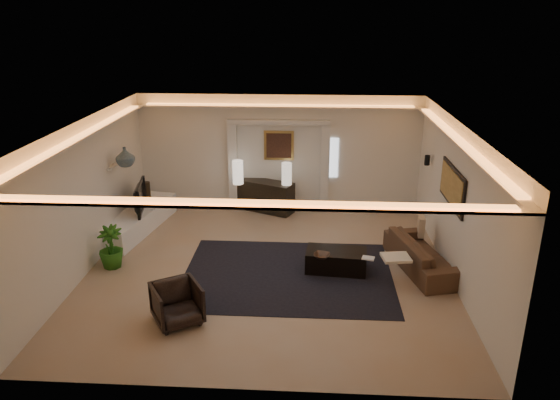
# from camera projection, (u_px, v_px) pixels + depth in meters

# --- Properties ---
(floor) EXTENTS (7.00, 7.00, 0.00)m
(floor) POSITION_uv_depth(u_px,v_px,m) (268.00, 270.00, 10.43)
(floor) COLOR tan
(floor) RESTS_ON ground
(ceiling) EXTENTS (7.00, 7.00, 0.00)m
(ceiling) POSITION_uv_depth(u_px,v_px,m) (267.00, 124.00, 9.45)
(ceiling) COLOR white
(ceiling) RESTS_ON ground
(wall_back) EXTENTS (7.00, 0.00, 7.00)m
(wall_back) POSITION_uv_depth(u_px,v_px,m) (279.00, 153.00, 13.23)
(wall_back) COLOR white
(wall_back) RESTS_ON ground
(wall_front) EXTENTS (7.00, 0.00, 7.00)m
(wall_front) POSITION_uv_depth(u_px,v_px,m) (245.00, 295.00, 6.66)
(wall_front) COLOR white
(wall_front) RESTS_ON ground
(wall_left) EXTENTS (0.00, 7.00, 7.00)m
(wall_left) POSITION_uv_depth(u_px,v_px,m) (86.00, 197.00, 10.14)
(wall_left) COLOR white
(wall_left) RESTS_ON ground
(wall_right) EXTENTS (0.00, 7.00, 7.00)m
(wall_right) POSITION_uv_depth(u_px,v_px,m) (457.00, 204.00, 9.74)
(wall_right) COLOR white
(wall_right) RESTS_ON ground
(cove_soffit) EXTENTS (7.00, 7.00, 0.04)m
(cove_soffit) POSITION_uv_depth(u_px,v_px,m) (267.00, 140.00, 9.54)
(cove_soffit) COLOR silver
(cove_soffit) RESTS_ON ceiling
(daylight_slit) EXTENTS (0.25, 0.03, 1.00)m
(daylight_slit) POSITION_uv_depth(u_px,v_px,m) (333.00, 158.00, 13.17)
(daylight_slit) COLOR white
(daylight_slit) RESTS_ON wall_back
(area_rug) EXTENTS (4.00, 3.00, 0.01)m
(area_rug) POSITION_uv_depth(u_px,v_px,m) (288.00, 275.00, 10.22)
(area_rug) COLOR black
(area_rug) RESTS_ON ground
(pilaster_left) EXTENTS (0.22, 0.20, 2.20)m
(pilaster_left) POSITION_uv_depth(u_px,v_px,m) (233.00, 167.00, 13.32)
(pilaster_left) COLOR silver
(pilaster_left) RESTS_ON ground
(pilaster_right) EXTENTS (0.22, 0.20, 2.20)m
(pilaster_right) POSITION_uv_depth(u_px,v_px,m) (325.00, 168.00, 13.19)
(pilaster_right) COLOR silver
(pilaster_right) RESTS_ON ground
(alcove_header) EXTENTS (2.52, 0.20, 0.12)m
(alcove_header) POSITION_uv_depth(u_px,v_px,m) (279.00, 122.00, 12.86)
(alcove_header) COLOR silver
(alcove_header) RESTS_ON wall_back
(painting_frame) EXTENTS (0.74, 0.04, 0.74)m
(painting_frame) POSITION_uv_depth(u_px,v_px,m) (279.00, 145.00, 13.13)
(painting_frame) COLOR tan
(painting_frame) RESTS_ON wall_back
(painting_canvas) EXTENTS (0.62, 0.02, 0.62)m
(painting_canvas) POSITION_uv_depth(u_px,v_px,m) (279.00, 146.00, 13.11)
(painting_canvas) COLOR #4C2D1E
(painting_canvas) RESTS_ON wall_back
(art_panel_frame) EXTENTS (0.04, 1.64, 0.74)m
(art_panel_frame) POSITION_uv_depth(u_px,v_px,m) (453.00, 186.00, 9.94)
(art_panel_frame) COLOR black
(art_panel_frame) RESTS_ON wall_right
(art_panel_gold) EXTENTS (0.02, 1.50, 0.62)m
(art_panel_gold) POSITION_uv_depth(u_px,v_px,m) (451.00, 186.00, 9.94)
(art_panel_gold) COLOR tan
(art_panel_gold) RESTS_ON wall_right
(wall_sconce) EXTENTS (0.12, 0.12, 0.22)m
(wall_sconce) POSITION_uv_depth(u_px,v_px,m) (427.00, 160.00, 11.74)
(wall_sconce) COLOR black
(wall_sconce) RESTS_ON wall_right
(wall_niche) EXTENTS (0.10, 0.55, 0.04)m
(wall_niche) POSITION_uv_depth(u_px,v_px,m) (114.00, 166.00, 11.38)
(wall_niche) COLOR silver
(wall_niche) RESTS_ON wall_left
(console) EXTENTS (1.60, 1.09, 0.77)m
(console) POSITION_uv_depth(u_px,v_px,m) (264.00, 196.00, 13.37)
(console) COLOR black
(console) RESTS_ON ground
(lamp_left) EXTENTS (0.30, 0.30, 0.58)m
(lamp_left) POSITION_uv_depth(u_px,v_px,m) (238.00, 172.00, 12.94)
(lamp_left) COLOR white
(lamp_left) RESTS_ON console
(lamp_right) EXTENTS (0.30, 0.30, 0.55)m
(lamp_right) POSITION_uv_depth(u_px,v_px,m) (287.00, 173.00, 12.88)
(lamp_right) COLOR beige
(lamp_right) RESTS_ON console
(media_ledge) EXTENTS (1.13, 2.79, 0.51)m
(media_ledge) POSITION_uv_depth(u_px,v_px,m) (139.00, 221.00, 12.23)
(media_ledge) COLOR white
(media_ledge) RESTS_ON ground
(tv) EXTENTS (1.17, 0.36, 0.67)m
(tv) POSITION_uv_depth(u_px,v_px,m) (136.00, 199.00, 12.02)
(tv) COLOR black
(tv) RESTS_ON media_ledge
(figurine) EXTENTS (0.20, 0.20, 0.43)m
(figurine) POSITION_uv_depth(u_px,v_px,m) (147.00, 193.00, 12.84)
(figurine) COLOR #322618
(figurine) RESTS_ON media_ledge
(ginger_jar) EXTENTS (0.53, 0.53, 0.42)m
(ginger_jar) POSITION_uv_depth(u_px,v_px,m) (125.00, 157.00, 11.25)
(ginger_jar) COLOR slate
(ginger_jar) RESTS_ON wall_niche
(plant) EXTENTS (0.49, 0.49, 0.86)m
(plant) POSITION_uv_depth(u_px,v_px,m) (111.00, 247.00, 10.41)
(plant) COLOR #256115
(plant) RESTS_ON ground
(sofa) EXTENTS (2.23, 1.30, 0.61)m
(sofa) POSITION_uv_depth(u_px,v_px,m) (423.00, 254.00, 10.38)
(sofa) COLOR black
(sofa) RESTS_ON ground
(throw_blanket) EXTENTS (0.55, 0.48, 0.05)m
(throw_blanket) POSITION_uv_depth(u_px,v_px,m) (396.00, 258.00, 9.70)
(throw_blanket) COLOR white
(throw_blanket) RESTS_ON sofa
(throw_pillow) EXTENTS (0.17, 0.42, 0.41)m
(throw_pillow) POSITION_uv_depth(u_px,v_px,m) (421.00, 226.00, 11.13)
(throw_pillow) COLOR tan
(throw_pillow) RESTS_ON sofa
(coffee_table) EXTENTS (1.22, 0.74, 0.43)m
(coffee_table) POSITION_uv_depth(u_px,v_px,m) (336.00, 261.00, 10.35)
(coffee_table) COLOR black
(coffee_table) RESTS_ON ground
(bowl) EXTENTS (0.37, 0.37, 0.08)m
(bowl) POSITION_uv_depth(u_px,v_px,m) (322.00, 256.00, 9.98)
(bowl) COLOR #3B281D
(bowl) RESTS_ON coffee_table
(magazine) EXTENTS (0.26, 0.22, 0.03)m
(magazine) POSITION_uv_depth(u_px,v_px,m) (368.00, 259.00, 9.94)
(magazine) COLOR silver
(magazine) RESTS_ON coffee_table
(armchair) EXTENTS (1.01, 1.01, 0.68)m
(armchair) POSITION_uv_depth(u_px,v_px,m) (177.00, 304.00, 8.58)
(armchair) COLOR black
(armchair) RESTS_ON ground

